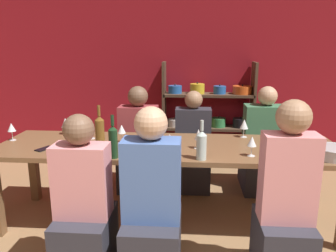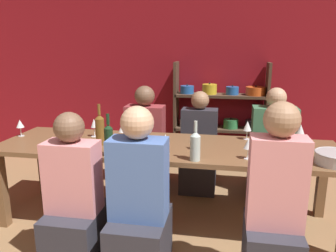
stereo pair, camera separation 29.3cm
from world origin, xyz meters
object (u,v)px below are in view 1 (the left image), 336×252
at_px(wine_glass_red_f, 170,140).
at_px(wine_glass_white_e, 91,126).
at_px(wine_bottle_green, 201,144).
at_px(wine_glass_red_d, 288,141).
at_px(person_far_a, 193,153).
at_px(wine_glass_red_c, 252,142).
at_px(wine_glass_white_b, 244,125).
at_px(person_far_b, 263,153).
at_px(wine_bottle_amber, 100,131).
at_px(wine_bottle_dark, 113,141).
at_px(person_near_a, 284,217).
at_px(wine_glass_white_a, 283,128).
at_px(mixing_bowl, 334,152).
at_px(wine_glass_red_e, 65,123).
at_px(person_near_b, 84,217).
at_px(wine_glass_white_f, 12,128).
at_px(wine_glass_white_d, 282,131).
at_px(shelf_unit, 209,121).
at_px(wine_glass_red_b, 198,135).
at_px(wine_glass_white_c, 122,130).
at_px(wine_glass_red_a, 295,127).
at_px(person_near_c, 152,218).
at_px(dining_table, 167,153).
at_px(cell_phone, 44,149).

bearing_deg(wine_glass_red_f, wine_glass_white_e, 152.99).
distance_m(wine_bottle_green, wine_glass_red_d, 0.70).
bearing_deg(wine_bottle_green, person_far_a, 92.99).
height_order(wine_bottle_green, wine_glass_red_c, wine_bottle_green).
distance_m(wine_glass_white_b, person_far_b, 0.72).
bearing_deg(wine_bottle_amber, wine_bottle_green, -17.25).
xyz_separation_m(wine_bottle_dark, wine_bottle_amber, (-0.18, 0.28, 0.01)).
height_order(wine_bottle_amber, person_near_a, person_near_a).
distance_m(wine_bottle_green, wine_glass_white_a, 0.95).
distance_m(mixing_bowl, wine_glass_red_e, 2.40).
bearing_deg(person_near_b, wine_glass_white_b, 41.21).
xyz_separation_m(wine_glass_white_b, wine_glass_white_f, (-2.15, -0.26, -0.01)).
bearing_deg(wine_glass_white_b, mixing_bowl, -42.96).
xyz_separation_m(wine_bottle_dark, wine_glass_red_c, (1.08, 0.12, -0.02)).
distance_m(wine_glass_white_a, person_far_b, 0.72).
distance_m(wine_glass_red_d, person_far_b, 1.09).
bearing_deg(wine_bottle_green, wine_bottle_dark, -178.72).
bearing_deg(wine_glass_white_d, wine_glass_white_e, 179.51).
distance_m(shelf_unit, wine_bottle_dark, 2.24).
height_order(shelf_unit, wine_glass_red_b, shelf_unit).
bearing_deg(wine_glass_white_c, wine_glass_red_f, -31.81).
bearing_deg(wine_glass_red_f, wine_glass_red_b, 34.26).
bearing_deg(person_far_a, wine_glass_white_d, 141.25).
relative_size(wine_glass_white_a, wine_glass_red_b, 0.94).
bearing_deg(wine_bottle_green, wine_glass_red_f, 155.14).
distance_m(wine_glass_red_a, wine_glass_white_f, 2.62).
xyz_separation_m(mixing_bowl, wine_glass_red_c, (-0.63, 0.01, 0.07)).
bearing_deg(wine_glass_white_a, wine_glass_white_b, 165.06).
bearing_deg(person_near_c, wine_glass_red_e, 132.68).
bearing_deg(wine_glass_red_d, person_far_b, 87.25).
xyz_separation_m(dining_table, wine_glass_white_e, (-0.73, 0.16, 0.20)).
relative_size(wine_glass_white_a, wine_glass_white_e, 0.92).
bearing_deg(person_far_b, mixing_bowl, 105.84).
height_order(shelf_unit, wine_glass_white_f, shelf_unit).
distance_m(dining_table, wine_glass_white_c, 0.46).
bearing_deg(person_near_b, mixing_bowl, 15.50).
bearing_deg(wine_glass_red_e, wine_glass_white_b, 0.54).
height_order(wine_glass_white_c, person_near_c, person_near_c).
bearing_deg(wine_bottle_amber, person_near_a, -25.53).
distance_m(wine_glass_white_e, cell_phone, 0.47).
height_order(mixing_bowl, wine_glass_white_f, wine_glass_white_f).
xyz_separation_m(wine_glass_white_e, person_far_b, (1.75, 0.64, -0.44)).
bearing_deg(person_near_a, shelf_unit, 98.91).
distance_m(wine_glass_white_d, wine_glass_red_d, 0.35).
bearing_deg(person_near_b, wine_glass_white_c, 82.70).
height_order(wine_bottle_amber, cell_phone, wine_bottle_amber).
relative_size(shelf_unit, wine_bottle_amber, 3.79).
height_order(wine_glass_red_c, wine_glass_red_f, wine_glass_red_f).
xyz_separation_m(shelf_unit, wine_glass_red_b, (-0.18, -1.76, 0.28)).
height_order(wine_glass_white_e, person_far_b, person_far_b).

